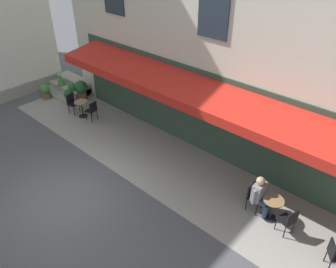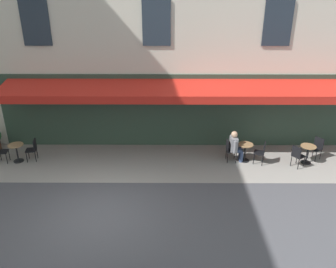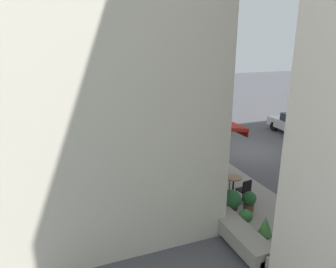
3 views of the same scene
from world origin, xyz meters
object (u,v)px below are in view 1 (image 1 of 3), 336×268
at_px(seated_patron_in_grey, 260,194).
at_px(potted_plant_by_steps, 46,91).
at_px(cafe_table_far_end, 82,107).
at_px(cafe_chair_black_corner_left, 289,220).
at_px(cafe_chair_black_under_awning, 334,254).
at_px(potted_plant_entrance_right, 61,83).
at_px(cafe_chair_black_kerbside, 253,195).
at_px(cafe_chair_black_near_door, 92,109).
at_px(cafe_table_mid_terrace, 272,206).
at_px(cafe_chair_black_facing_street, 72,102).
at_px(potted_plant_mid_terrace, 81,89).
at_px(potted_plant_under_sign, 72,90).
at_px(potted_plant_entrance_left, 69,96).

distance_m(seated_patron_in_grey, potted_plant_by_steps, 11.62).
bearing_deg(cafe_table_far_end, cafe_chair_black_corner_left, 179.29).
bearing_deg(cafe_chair_black_under_awning, cafe_chair_black_corner_left, -12.28).
xyz_separation_m(potted_plant_entrance_right, potted_plant_by_steps, (-0.08, 0.97, -0.08)).
xyz_separation_m(cafe_chair_black_kerbside, cafe_chair_black_near_door, (7.91, -0.01, 0.00)).
height_order(cafe_chair_black_corner_left, cafe_chair_black_kerbside, same).
xyz_separation_m(cafe_chair_black_corner_left, seated_patron_in_grey, (1.01, -0.21, 0.15)).
bearing_deg(cafe_table_mid_terrace, potted_plant_entrance_right, -3.56).
bearing_deg(cafe_chair_black_facing_street, cafe_chair_black_near_door, -171.85).
bearing_deg(cafe_chair_black_facing_street, potted_plant_mid_terrace, -55.15).
height_order(cafe_table_far_end, potted_plant_under_sign, cafe_table_far_end).
xyz_separation_m(cafe_chair_black_facing_street, potted_plant_mid_terrace, (0.72, -1.03, 0.04)).
xyz_separation_m(potted_plant_under_sign, potted_plant_entrance_left, (-0.72, 0.65, 0.12)).
distance_m(cafe_chair_black_corner_left, cafe_chair_black_near_door, 9.14).
relative_size(cafe_table_far_end, potted_plant_entrance_left, 0.90).
bearing_deg(potted_plant_under_sign, potted_plant_mid_terrace, -175.25).
distance_m(potted_plant_entrance_right, potted_plant_entrance_left, 1.71).
bearing_deg(cafe_chair_black_kerbside, cafe_table_mid_terrace, -179.19).
height_order(cafe_chair_black_kerbside, potted_plant_entrance_left, cafe_chair_black_kerbside).
relative_size(cafe_table_far_end, cafe_chair_black_near_door, 0.82).
relative_size(cafe_table_mid_terrace, potted_plant_by_steps, 1.00).
distance_m(cafe_chair_black_corner_left, cafe_table_far_end, 9.77).
xyz_separation_m(potted_plant_by_steps, potted_plant_entrance_left, (-1.52, -0.37, 0.08)).
relative_size(cafe_chair_black_kerbside, cafe_table_far_end, 1.21).
relative_size(potted_plant_mid_terrace, potted_plant_under_sign, 1.46).
distance_m(cafe_chair_black_under_awning, potted_plant_under_sign, 13.21).
distance_m(cafe_chair_black_corner_left, potted_plant_under_sign, 11.87).
bearing_deg(cafe_chair_black_near_door, cafe_table_mid_terrace, 179.96).
bearing_deg(potted_plant_by_steps, potted_plant_entrance_left, -166.49).
distance_m(cafe_table_mid_terrace, potted_plant_by_steps, 12.03).
relative_size(cafe_chair_black_corner_left, potted_plant_under_sign, 1.30).
bearing_deg(cafe_table_far_end, cafe_chair_black_kerbside, -179.44).
xyz_separation_m(cafe_chair_black_near_door, seated_patron_in_grey, (-8.13, 0.01, 0.15)).
relative_size(cafe_table_mid_terrace, cafe_chair_black_corner_left, 0.82).
height_order(cafe_chair_black_under_awning, potted_plant_mid_terrace, potted_plant_mid_terrace).
relative_size(cafe_chair_black_facing_street, potted_plant_by_steps, 1.21).
bearing_deg(cafe_table_mid_terrace, cafe_chair_black_facing_street, 1.01).
height_order(cafe_table_mid_terrace, cafe_chair_black_near_door, cafe_chair_black_near_door).
xyz_separation_m(cafe_chair_black_facing_street, potted_plant_by_steps, (2.23, 0.05, -0.16)).
distance_m(cafe_table_mid_terrace, cafe_chair_black_under_awning, 1.98).
relative_size(potted_plant_entrance_right, potted_plant_under_sign, 1.38).
bearing_deg(potted_plant_by_steps, cafe_chair_black_corner_left, -179.97).
bearing_deg(cafe_chair_black_under_awning, cafe_chair_black_facing_street, -1.60).
bearing_deg(potted_plant_mid_terrace, cafe_table_mid_terrace, 175.35).
height_order(cafe_table_far_end, potted_plant_mid_terrace, potted_plant_mid_terrace).
xyz_separation_m(cafe_chair_black_corner_left, potted_plant_under_sign, (11.83, -1.01, -0.20)).
relative_size(potted_plant_under_sign, potted_plant_by_steps, 0.93).
bearing_deg(potted_plant_entrance_right, cafe_table_mid_terrace, 176.44).
height_order(seated_patron_in_grey, potted_plant_mid_terrace, seated_patron_in_grey).
distance_m(cafe_chair_black_facing_street, potted_plant_entrance_left, 0.78).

